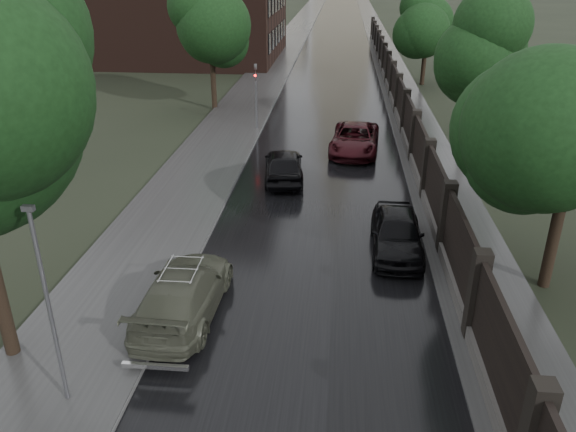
{
  "coord_description": "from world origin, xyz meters",
  "views": [
    {
      "loc": [
        0.74,
        -8.22,
        9.58
      ],
      "look_at": [
        -0.91,
        9.31,
        1.5
      ],
      "focal_mm": 35.0,
      "sensor_mm": 36.0,
      "label": 1
    }
  ],
  "objects_px": {
    "hatchback_left": "(284,165)",
    "traffic_light": "(256,91)",
    "volga_sedan": "(183,292)",
    "tree_right_b": "(474,58)",
    "lamp_post": "(49,308)",
    "tree_left_far": "(211,31)",
    "tree_right_a": "(576,137)",
    "tree_right_c": "(428,22)",
    "car_right_near": "(397,233)",
    "car_right_far": "(355,139)"
  },
  "relations": [
    {
      "from": "tree_right_a",
      "to": "lamp_post",
      "type": "xyz_separation_m",
      "value": [
        -12.9,
        -6.5,
        -2.28
      ]
    },
    {
      "from": "traffic_light",
      "to": "car_right_far",
      "type": "bearing_deg",
      "value": -32.52
    },
    {
      "from": "tree_right_c",
      "to": "volga_sedan",
      "type": "distance_m",
      "value": 36.63
    },
    {
      "from": "tree_left_far",
      "to": "hatchback_left",
      "type": "distance_m",
      "value": 15.34
    },
    {
      "from": "tree_left_far",
      "to": "hatchback_left",
      "type": "relative_size",
      "value": 1.66
    },
    {
      "from": "tree_right_b",
      "to": "volga_sedan",
      "type": "xyz_separation_m",
      "value": [
        -11.1,
        -16.65,
        -4.2
      ]
    },
    {
      "from": "lamp_post",
      "to": "hatchback_left",
      "type": "height_order",
      "value": "lamp_post"
    },
    {
      "from": "tree_right_a",
      "to": "tree_right_b",
      "type": "xyz_separation_m",
      "value": [
        0.0,
        14.0,
        0.0
      ]
    },
    {
      "from": "volga_sedan",
      "to": "car_right_near",
      "type": "height_order",
      "value": "car_right_near"
    },
    {
      "from": "tree_right_b",
      "to": "tree_right_c",
      "type": "relative_size",
      "value": 1.0
    },
    {
      "from": "tree_left_far",
      "to": "lamp_post",
      "type": "bearing_deg",
      "value": -84.79
    },
    {
      "from": "tree_right_a",
      "to": "car_right_near",
      "type": "xyz_separation_m",
      "value": [
        -4.58,
        1.89,
        -4.2
      ]
    },
    {
      "from": "tree_left_far",
      "to": "tree_right_b",
      "type": "bearing_deg",
      "value": -27.3
    },
    {
      "from": "car_right_far",
      "to": "tree_right_c",
      "type": "bearing_deg",
      "value": 77.41
    },
    {
      "from": "tree_right_b",
      "to": "hatchback_left",
      "type": "bearing_deg",
      "value": -150.35
    },
    {
      "from": "tree_right_a",
      "to": "volga_sedan",
      "type": "height_order",
      "value": "tree_right_a"
    },
    {
      "from": "tree_left_far",
      "to": "car_right_near",
      "type": "xyz_separation_m",
      "value": [
        10.92,
        -20.11,
        -4.49
      ]
    },
    {
      "from": "tree_right_c",
      "to": "lamp_post",
      "type": "height_order",
      "value": "tree_right_c"
    },
    {
      "from": "tree_right_b",
      "to": "traffic_light",
      "type": "height_order",
      "value": "tree_right_b"
    },
    {
      "from": "lamp_post",
      "to": "car_right_far",
      "type": "distance_m",
      "value": 21.03
    },
    {
      "from": "tree_right_c",
      "to": "tree_right_b",
      "type": "bearing_deg",
      "value": -90.0
    },
    {
      "from": "tree_right_b",
      "to": "lamp_post",
      "type": "relative_size",
      "value": 1.37
    },
    {
      "from": "tree_right_a",
      "to": "tree_right_c",
      "type": "height_order",
      "value": "same"
    },
    {
      "from": "lamp_post",
      "to": "car_right_near",
      "type": "relative_size",
      "value": 1.16
    },
    {
      "from": "tree_left_far",
      "to": "car_right_far",
      "type": "xyz_separation_m",
      "value": [
        9.6,
        -8.77,
        -4.5
      ]
    },
    {
      "from": "tree_right_b",
      "to": "volga_sedan",
      "type": "height_order",
      "value": "tree_right_b"
    },
    {
      "from": "tree_left_far",
      "to": "hatchback_left",
      "type": "height_order",
      "value": "tree_left_far"
    },
    {
      "from": "tree_right_b",
      "to": "hatchback_left",
      "type": "xyz_separation_m",
      "value": [
        -9.3,
        -5.29,
        -4.19
      ]
    },
    {
      "from": "tree_right_a",
      "to": "tree_left_far",
      "type": "bearing_deg",
      "value": 125.17
    },
    {
      "from": "lamp_post",
      "to": "volga_sedan",
      "type": "bearing_deg",
      "value": 64.94
    },
    {
      "from": "car_right_far",
      "to": "volga_sedan",
      "type": "bearing_deg",
      "value": -103.27
    },
    {
      "from": "tree_left_far",
      "to": "tree_right_a",
      "type": "height_order",
      "value": "tree_left_far"
    },
    {
      "from": "hatchback_left",
      "to": "traffic_light",
      "type": "bearing_deg",
      "value": -79.59
    },
    {
      "from": "hatchback_left",
      "to": "lamp_post",
      "type": "bearing_deg",
      "value": 70.31
    },
    {
      "from": "tree_left_far",
      "to": "tree_right_a",
      "type": "xyz_separation_m",
      "value": [
        15.5,
        -22.0,
        -0.29
      ]
    },
    {
      "from": "traffic_light",
      "to": "volga_sedan",
      "type": "bearing_deg",
      "value": -87.96
    },
    {
      "from": "tree_right_a",
      "to": "car_right_near",
      "type": "height_order",
      "value": "tree_right_a"
    },
    {
      "from": "volga_sedan",
      "to": "car_right_near",
      "type": "distance_m",
      "value": 7.95
    },
    {
      "from": "traffic_light",
      "to": "tree_left_far",
      "type": "bearing_deg",
      "value": 126.47
    },
    {
      "from": "tree_right_b",
      "to": "car_right_near",
      "type": "height_order",
      "value": "tree_right_b"
    },
    {
      "from": "hatchback_left",
      "to": "car_right_far",
      "type": "relative_size",
      "value": 0.83
    },
    {
      "from": "tree_right_a",
      "to": "car_right_far",
      "type": "relative_size",
      "value": 1.32
    },
    {
      "from": "tree_right_b",
      "to": "tree_right_a",
      "type": "bearing_deg",
      "value": -90.0
    },
    {
      "from": "tree_right_a",
      "to": "car_right_far",
      "type": "height_order",
      "value": "tree_right_a"
    },
    {
      "from": "tree_left_far",
      "to": "tree_right_c",
      "type": "bearing_deg",
      "value": 32.83
    },
    {
      "from": "volga_sedan",
      "to": "hatchback_left",
      "type": "xyz_separation_m",
      "value": [
        1.8,
        11.36,
        0.01
      ]
    },
    {
      "from": "volga_sedan",
      "to": "car_right_far",
      "type": "height_order",
      "value": "volga_sedan"
    },
    {
      "from": "traffic_light",
      "to": "car_right_near",
      "type": "bearing_deg",
      "value": -64.45
    },
    {
      "from": "tree_right_a",
      "to": "lamp_post",
      "type": "relative_size",
      "value": 1.37
    },
    {
      "from": "tree_left_far",
      "to": "volga_sedan",
      "type": "xyz_separation_m",
      "value": [
        4.4,
        -24.65,
        -4.5
      ]
    }
  ]
}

